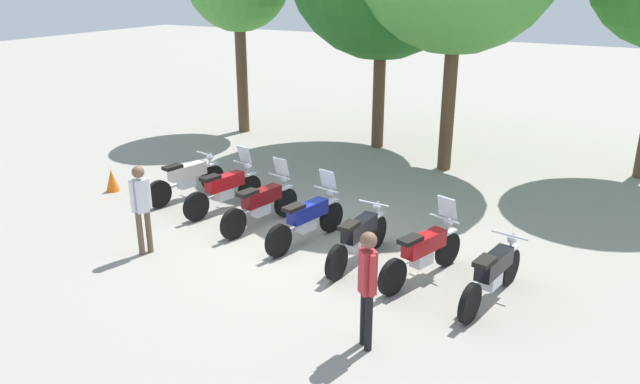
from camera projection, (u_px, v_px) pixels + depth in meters
name	position (u px, v px, depth m)	size (l,w,h in m)	color
ground_plane	(308.00, 242.00, 12.03)	(80.00, 80.00, 0.00)	gray
motorcycle_0	(187.00, 178.00, 14.22)	(0.77, 2.16, 0.99)	black
motorcycle_1	(225.00, 188.00, 13.49)	(0.76, 2.16, 1.37)	black
motorcycle_2	(262.00, 203.00, 12.61)	(0.73, 2.17, 1.37)	black
motorcycle_3	(307.00, 218.00, 11.83)	(0.75, 2.16, 1.37)	black
motorcycle_4	(359.00, 237.00, 11.05)	(0.62, 2.19, 0.99)	black
motorcycle_5	(423.00, 251.00, 10.43)	(0.86, 2.12, 1.37)	black
motorcycle_6	(493.00, 273.00, 9.70)	(0.71, 2.18, 0.99)	black
person_0	(141.00, 203.00, 11.22)	(0.30, 0.40, 1.74)	brown
person_1	(367.00, 281.00, 8.31)	(0.35, 0.33, 1.78)	black
traffic_cone	(112.00, 180.00, 14.77)	(0.32, 0.32, 0.55)	orange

